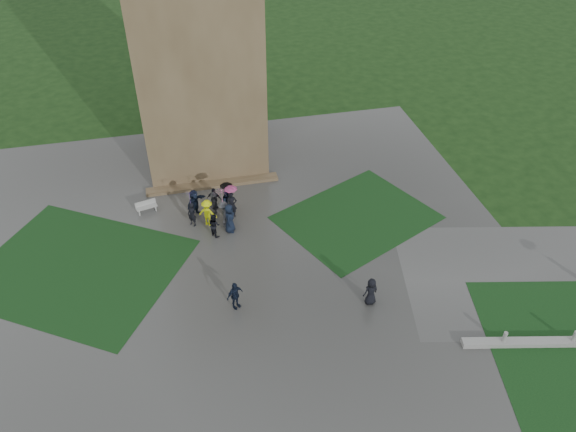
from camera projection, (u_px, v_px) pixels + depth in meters
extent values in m
plane|color=black|center=(236.00, 294.00, 30.34)|extent=(120.00, 120.00, 0.00)
cube|color=#393937|center=(231.00, 270.00, 31.88)|extent=(34.00, 34.00, 0.02)
cube|color=black|center=(78.00, 269.00, 31.92)|extent=(14.10, 13.46, 0.01)
cube|color=black|center=(357.00, 218.00, 35.67)|extent=(11.12, 10.15, 0.01)
cube|color=brown|center=(194.00, 34.00, 36.40)|extent=(8.00, 8.00, 18.00)
cube|color=brown|center=(213.00, 184.00, 38.44)|extent=(9.00, 0.80, 0.22)
cylinder|color=gray|center=(504.00, 339.00, 27.35)|extent=(0.20, 0.20, 0.90)
cylinder|color=gray|center=(574.00, 338.00, 27.39)|extent=(0.20, 0.20, 0.90)
cube|color=#A3A39F|center=(147.00, 207.00, 35.90)|extent=(1.39, 0.71, 0.05)
cube|color=#A3A39F|center=(139.00, 212.00, 35.84)|extent=(0.15, 0.36, 0.37)
cube|color=#A3A39F|center=(155.00, 207.00, 36.22)|extent=(0.15, 0.36, 0.37)
cube|color=#A3A39F|center=(145.00, 203.00, 35.92)|extent=(1.30, 0.36, 0.36)
imported|color=black|center=(232.00, 205.00, 35.23)|extent=(0.70, 0.49, 1.83)
imported|color=black|center=(228.00, 202.00, 35.53)|extent=(0.96, 0.90, 1.74)
imported|color=black|center=(214.00, 199.00, 35.93)|extent=(1.07, 0.86, 1.60)
imported|color=#3B3B40|center=(214.00, 202.00, 35.73)|extent=(0.65, 1.45, 1.51)
imported|color=black|center=(195.00, 203.00, 35.36)|extent=(1.61, 1.71, 1.86)
imported|color=black|center=(192.00, 214.00, 34.59)|extent=(0.70, 0.70, 1.63)
imported|color=#D6E50D|center=(208.00, 213.00, 34.59)|extent=(1.31, 1.07, 1.80)
imported|color=black|center=(214.00, 225.00, 33.84)|extent=(0.77, 0.87, 1.55)
imported|color=black|center=(230.00, 218.00, 34.04)|extent=(0.92, 1.11, 1.95)
imported|color=#3B3B40|center=(224.00, 214.00, 34.53)|extent=(0.66, 1.18, 1.78)
imported|color=pink|center=(231.00, 191.00, 34.57)|extent=(0.79, 0.79, 0.70)
imported|color=#583797|center=(190.00, 198.00, 33.83)|extent=(0.93, 0.93, 0.85)
imported|color=black|center=(226.00, 188.00, 34.84)|extent=(0.78, 0.78, 0.69)
imported|color=pink|center=(222.00, 196.00, 33.73)|extent=(1.04, 1.04, 0.95)
imported|color=black|center=(235.00, 295.00, 29.08)|extent=(1.15, 0.98, 1.70)
imported|color=black|center=(371.00, 291.00, 29.34)|extent=(0.90, 0.70, 1.66)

